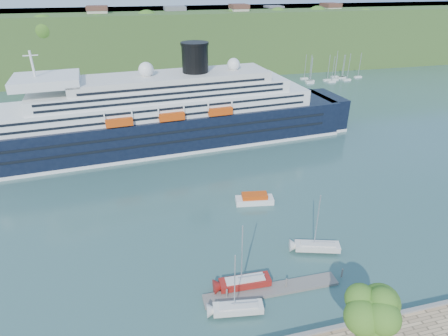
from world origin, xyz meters
TOP-DOWN VIEW (x-y plane):
  - far_hillside at (0.00, 145.00)m, footprint 400.00×50.00m
  - cruise_ship at (-7.27, 58.13)m, footprint 105.44×23.60m
  - promenade_tree at (8.80, -4.23)m, footprint 6.18×6.18m
  - floating_pontoon at (3.79, 7.76)m, footprint 17.83×2.40m
  - sailboat_white_near at (-1.41, 5.32)m, footprint 6.81×2.78m
  - sailboat_red at (0.61, 9.13)m, footprint 7.38×2.29m
  - sailboat_white_far at (12.97, 13.46)m, footprint 7.39×4.01m
  - tender_launch at (8.27, 28.38)m, footprint 7.06×3.33m

SIDE VIEW (x-z plane):
  - floating_pontoon at x=3.79m, z-range 0.00..0.40m
  - tender_launch at x=8.27m, z-range 0.00..1.88m
  - sailboat_white_near at x=-1.41m, z-range 0.00..8.55m
  - sailboat_white_far at x=12.97m, z-range 0.00..9.20m
  - sailboat_red at x=0.61m, z-range 0.00..9.45m
  - promenade_tree at x=8.80m, z-range 1.00..11.23m
  - cruise_ship at x=-7.27m, z-range 0.00..23.48m
  - far_hillside at x=0.00m, z-range 0.00..24.00m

